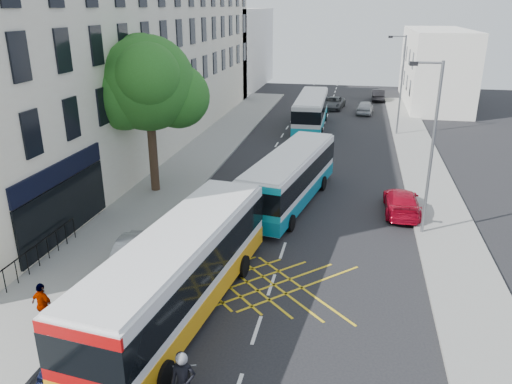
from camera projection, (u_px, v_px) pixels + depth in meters
The scene contains 19 objects.
pavement_left at pixel (156, 191), 29.51m from camera, with size 5.00×70.00×0.15m, color gray.
pavement_right at pixel (439, 211), 26.54m from camera, with size 3.00×70.00×0.15m, color gray.
terrace_main at pixel (129, 57), 36.90m from camera, with size 8.30×45.00×13.50m.
terrace_far at pixel (230, 49), 65.52m from camera, with size 8.00×20.00×10.00m, color silver.
building_right at pixel (435, 67), 54.81m from camera, with size 6.00×18.00×8.00m, color silver.
street_tree at pixel (148, 84), 27.30m from camera, with size 6.30×5.70×8.80m.
lamp_near at pixel (431, 141), 22.44m from camera, with size 1.45×0.15×8.00m.
lamp_far at pixel (400, 80), 40.80m from camera, with size 1.45×0.15×8.00m.
railings at pixel (38, 254), 20.60m from camera, with size 0.08×5.60×1.14m, color black, non-canonical shape.
bus_near at pixel (180, 271), 17.43m from camera, with size 3.87×11.31×3.12m.
bus_mid at pixel (290, 177), 27.26m from camera, with size 4.18×10.57×2.90m.
bus_far at pixel (311, 111), 44.56m from camera, with size 2.70×10.40×2.91m.
parked_car_blue at pixel (84, 343), 15.33m from camera, with size 1.45×3.59×1.22m, color black.
parked_car_silver at pixel (134, 259), 20.16m from camera, with size 1.51×4.33×1.43m, color #A6AAAE.
red_hatchback at pixel (402, 202), 26.31m from camera, with size 1.76×4.34×1.26m, color #B0071F.
distant_car_grey at pixel (333, 103), 53.17m from camera, with size 2.01×4.36×1.21m, color #414549.
distant_car_silver at pixel (365, 107), 50.67m from camera, with size 1.56×3.88×1.32m, color #B1B3B9.
distant_car_dark at pixel (378, 95), 57.64m from camera, with size 1.37×3.92×1.29m, color black.
pedestrian_far at pixel (43, 305), 16.64m from camera, with size 0.95×0.40×1.62m, color gray.
Camera 1 is at (2.80, -10.94, 10.34)m, focal length 35.00 mm.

